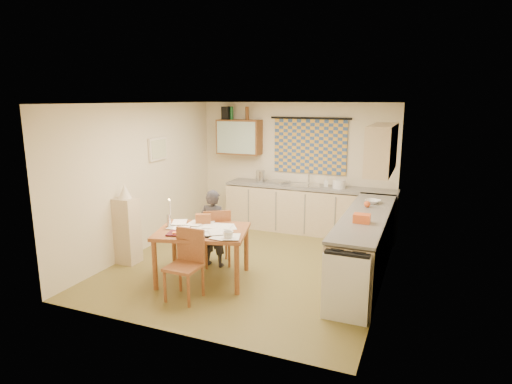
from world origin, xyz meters
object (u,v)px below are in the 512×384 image
at_px(counter_back, 309,209).
at_px(counter_right, 365,244).
at_px(dining_table, 203,255).
at_px(stove, 349,280).
at_px(shelf_stand, 127,231).
at_px(person, 213,228).
at_px(chair_far, 217,247).

relative_size(counter_back, counter_right, 1.12).
height_order(counter_right, dining_table, counter_right).
distance_m(stove, dining_table, 2.12).
bearing_deg(stove, counter_right, 90.00).
relative_size(counter_back, shelf_stand, 3.12).
bearing_deg(counter_right, person, -165.09).
distance_m(counter_back, shelf_stand, 3.47).
bearing_deg(shelf_stand, dining_table, -5.38).
distance_m(stove, person, 2.35).
bearing_deg(counter_back, stove, -66.32).
height_order(dining_table, person, person).
bearing_deg(stove, person, 161.64).
bearing_deg(counter_right, shelf_stand, -164.37).
distance_m(person, shelf_stand, 1.38).
height_order(stove, shelf_stand, shelf_stand).
bearing_deg(dining_table, counter_right, 13.27).
bearing_deg(person, counter_back, -114.67).
height_order(counter_back, stove, counter_back).
relative_size(stove, chair_far, 0.92).
relative_size(stove, shelf_stand, 0.80).
relative_size(chair_far, person, 0.75).
bearing_deg(person, chair_far, -110.26).
xyz_separation_m(stove, shelf_stand, (-3.54, 0.34, 0.11)).
relative_size(counter_right, chair_far, 3.22).
distance_m(counter_back, person, 2.44).
distance_m(counter_right, person, 2.30).
distance_m(dining_table, chair_far, 0.60).
height_order(stove, person, person).
relative_size(stove, person, 0.70).
bearing_deg(chair_far, counter_right, 160.18).
xyz_separation_m(counter_back, dining_table, (-0.80, -2.79, -0.07)).
relative_size(counter_back, stove, 3.91).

